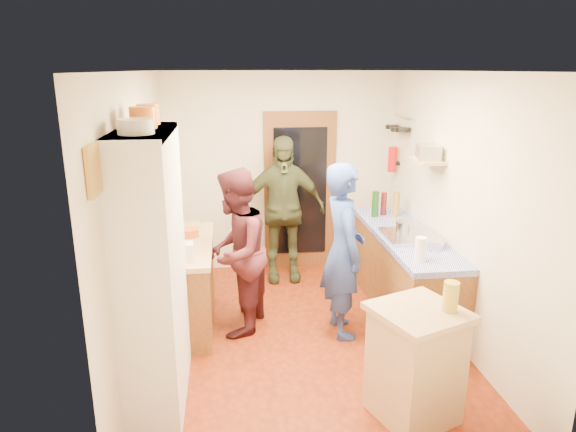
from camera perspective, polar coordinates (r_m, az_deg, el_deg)
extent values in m
cube|color=maroon|center=(5.36, 1.60, -13.36)|extent=(3.00, 4.00, 0.02)
cube|color=silver|center=(4.67, 1.85, 15.91)|extent=(3.00, 4.00, 0.02)
cube|color=beige|center=(6.79, -0.81, 4.84)|extent=(3.00, 0.02, 2.60)
cube|color=beige|center=(3.00, 7.52, -10.19)|extent=(3.00, 0.02, 2.60)
cube|color=beige|center=(4.87, -16.15, -0.35)|extent=(0.02, 4.00, 2.60)
cube|color=beige|center=(5.29, 18.13, 0.77)|extent=(0.02, 4.00, 2.60)
cube|color=brown|center=(6.84, 1.32, 2.77)|extent=(0.95, 0.06, 2.10)
cube|color=black|center=(6.80, 1.36, 2.70)|extent=(0.70, 0.02, 1.70)
cube|color=white|center=(4.15, -14.73, -6.01)|extent=(0.40, 1.20, 2.20)
cube|color=white|center=(3.88, -15.87, 8.94)|extent=(0.40, 1.14, 0.04)
cylinder|color=white|center=(3.62, -16.57, 9.52)|extent=(0.24, 0.24, 0.10)
cylinder|color=orange|center=(3.95, -15.81, 10.48)|extent=(0.20, 0.20, 0.16)
cylinder|color=orange|center=(4.22, -15.27, 10.84)|extent=(0.18, 0.18, 0.16)
cube|color=brown|center=(5.54, -11.55, -7.64)|extent=(0.60, 1.40, 0.85)
cube|color=tan|center=(5.38, -11.82, -3.24)|extent=(0.64, 1.44, 0.05)
cube|color=white|center=(4.86, -11.78, -3.98)|extent=(0.24, 0.16, 0.17)
cylinder|color=white|center=(5.26, -12.51, -2.53)|extent=(0.17, 0.17, 0.16)
cylinder|color=orange|center=(5.55, -10.87, -1.85)|extent=(0.20, 0.20, 0.08)
cube|color=tan|center=(5.93, -11.20, -1.00)|extent=(0.30, 0.22, 0.02)
cube|color=brown|center=(5.88, 12.61, -6.32)|extent=(0.60, 2.20, 0.84)
cube|color=#131BA3|center=(5.73, 12.88, -2.15)|extent=(0.62, 2.22, 0.06)
cube|color=silver|center=(5.57, 13.46, -2.17)|extent=(0.55, 0.58, 0.04)
cylinder|color=silver|center=(5.58, 12.85, -1.22)|extent=(0.19, 0.19, 0.13)
cylinder|color=#143F14|center=(6.24, 9.67, 1.32)|extent=(0.10, 0.10, 0.31)
cylinder|color=#591419|center=(6.35, 10.59, 1.38)|extent=(0.08, 0.08, 0.28)
cylinder|color=olive|center=(6.31, 11.94, 1.28)|extent=(0.09, 0.09, 0.30)
cylinder|color=white|center=(4.91, 14.50, -3.59)|extent=(0.13, 0.13, 0.23)
cylinder|color=silver|center=(5.31, 15.69, -2.94)|extent=(0.28, 0.28, 0.09)
cube|color=tan|center=(4.20, 13.93, -15.90)|extent=(0.71, 0.71, 0.86)
cube|color=tan|center=(3.98, 14.37, -10.33)|extent=(0.80, 0.80, 0.05)
cube|color=white|center=(3.98, 13.35, -10.11)|extent=(0.43, 0.39, 0.02)
cylinder|color=#AD9E2D|center=(3.97, 17.63, -8.52)|extent=(0.15, 0.15, 0.23)
cylinder|color=silver|center=(6.53, 12.70, 10.66)|extent=(0.02, 0.65, 0.02)
cylinder|color=black|center=(6.36, 12.63, 9.35)|extent=(0.18, 0.18, 0.05)
cylinder|color=black|center=(6.55, 12.04, 9.40)|extent=(0.16, 0.16, 0.05)
cylinder|color=black|center=(6.74, 11.50, 9.69)|extent=(0.17, 0.17, 0.05)
cube|color=tan|center=(5.55, 15.25, 5.94)|extent=(0.26, 0.42, 0.03)
cube|color=silver|center=(5.53, 15.31, 6.86)|extent=(0.28, 0.34, 0.15)
cube|color=black|center=(6.78, 11.98, 5.76)|extent=(0.06, 0.10, 0.04)
cylinder|color=red|center=(6.75, 11.52, 6.18)|extent=(0.11, 0.11, 0.32)
cube|color=gold|center=(3.21, -20.83, 4.76)|extent=(0.03, 0.25, 0.30)
imported|color=#293F8E|center=(5.11, 6.59, -3.92)|extent=(0.46, 0.67, 1.77)
imported|color=#42191F|center=(5.20, -5.36, -3.93)|extent=(0.87, 0.99, 1.70)
imported|color=#363B22|center=(6.42, -0.55, 0.73)|extent=(1.09, 0.46, 1.85)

